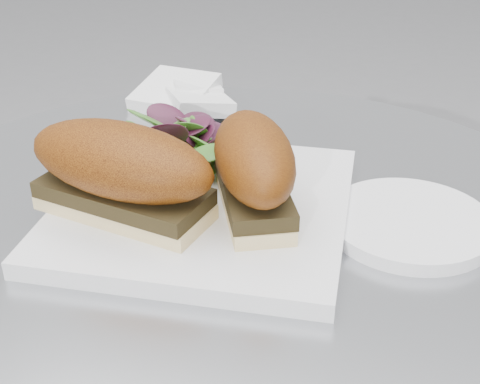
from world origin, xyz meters
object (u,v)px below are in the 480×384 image
object	(u,v)px
sandwich_left	(121,170)
sandwich_right	(254,166)
plate	(204,207)
saucer	(410,223)

from	to	relation	value
sandwich_left	sandwich_right	size ratio (longest dim) A/B	1.17
sandwich_right	sandwich_left	bearing A→B (deg)	-95.30
plate	sandwich_right	bearing A→B (deg)	-5.09
sandwich_left	sandwich_right	world-z (taller)	same
sandwich_right	plate	bearing A→B (deg)	-121.45
sandwich_right	saucer	bearing A→B (deg)	79.03
sandwich_left	plate	bearing A→B (deg)	47.90
sandwich_right	saucer	world-z (taller)	sandwich_right
plate	sandwich_left	xyz separation A→B (m)	(-0.06, -0.04, 0.05)
plate	sandwich_left	bearing A→B (deg)	-141.66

